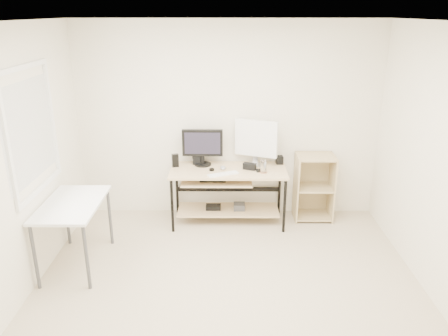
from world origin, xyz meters
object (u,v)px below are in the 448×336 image
at_px(shelf_unit, 313,186).
at_px(white_imac, 256,140).
at_px(desk, 226,184).
at_px(audio_controller, 175,160).
at_px(black_monitor, 203,145).
at_px(side_table, 72,210).

height_order(shelf_unit, white_imac, white_imac).
distance_m(desk, shelf_unit, 1.19).
bearing_deg(audio_controller, black_monitor, -6.14).
relative_size(desk, white_imac, 2.46).
xyz_separation_m(desk, side_table, (-1.65, -1.06, 0.13)).
relative_size(shelf_unit, black_monitor, 1.70).
height_order(desk, black_monitor, black_monitor).
xyz_separation_m(desk, audio_controller, (-0.67, 0.10, 0.30)).
height_order(desk, side_table, same).
bearing_deg(side_table, audio_controller, 49.61).
bearing_deg(shelf_unit, side_table, -156.67).
xyz_separation_m(side_table, shelf_unit, (2.83, 1.22, -0.22)).
distance_m(black_monitor, white_imac, 0.70).
distance_m(shelf_unit, audio_controller, 1.89).
xyz_separation_m(desk, white_imac, (0.39, 0.17, 0.56)).
distance_m(desk, white_imac, 0.70).
bearing_deg(audio_controller, shelf_unit, -14.52).
bearing_deg(white_imac, shelf_unit, 21.29).
relative_size(side_table, black_monitor, 1.89).
bearing_deg(shelf_unit, white_imac, 179.66).
height_order(desk, shelf_unit, shelf_unit).
distance_m(white_imac, audio_controller, 1.09).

